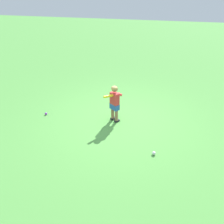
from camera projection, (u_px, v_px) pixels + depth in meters
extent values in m
plane|color=#519942|center=(122.00, 120.00, 6.62)|extent=(40.00, 40.00, 0.00)
cube|color=#232328|center=(113.00, 118.00, 6.63)|extent=(0.16, 0.17, 0.05)
cylinder|color=#996B4C|center=(113.00, 113.00, 6.53)|extent=(0.09, 0.09, 0.34)
cube|color=#232328|center=(117.00, 121.00, 6.52)|extent=(0.16, 0.17, 0.05)
cylinder|color=#996B4C|center=(116.00, 115.00, 6.42)|extent=(0.09, 0.09, 0.34)
cube|color=#2856A8|center=(115.00, 106.00, 6.35)|extent=(0.31, 0.28, 0.16)
cube|color=red|center=(115.00, 98.00, 6.22)|extent=(0.29, 0.27, 0.34)
sphere|color=#996B4C|center=(115.00, 89.00, 6.08)|extent=(0.17, 0.17, 0.17)
ellipsoid|color=tan|center=(114.00, 88.00, 6.06)|extent=(0.24, 0.24, 0.11)
sphere|color=yellow|center=(118.00, 94.00, 6.26)|extent=(0.04, 0.04, 0.04)
cylinder|color=black|center=(116.00, 95.00, 6.20)|extent=(0.10, 0.13, 0.05)
cylinder|color=yellow|center=(109.00, 96.00, 6.05)|extent=(0.26, 0.32, 0.11)
sphere|color=yellow|center=(104.00, 97.00, 5.94)|extent=(0.07, 0.07, 0.07)
cylinder|color=red|center=(117.00, 94.00, 6.25)|extent=(0.31, 0.11, 0.14)
cylinder|color=red|center=(118.00, 94.00, 6.21)|extent=(0.10, 0.31, 0.14)
sphere|color=purple|center=(46.00, 114.00, 6.84)|extent=(0.07, 0.07, 0.07)
sphere|color=white|center=(154.00, 153.00, 5.26)|extent=(0.09, 0.09, 0.09)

